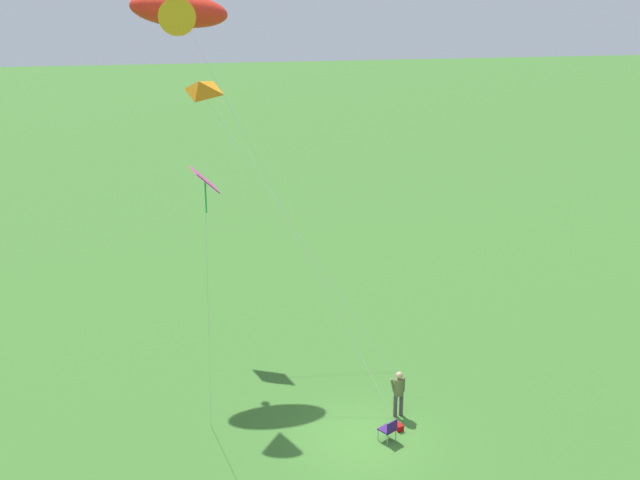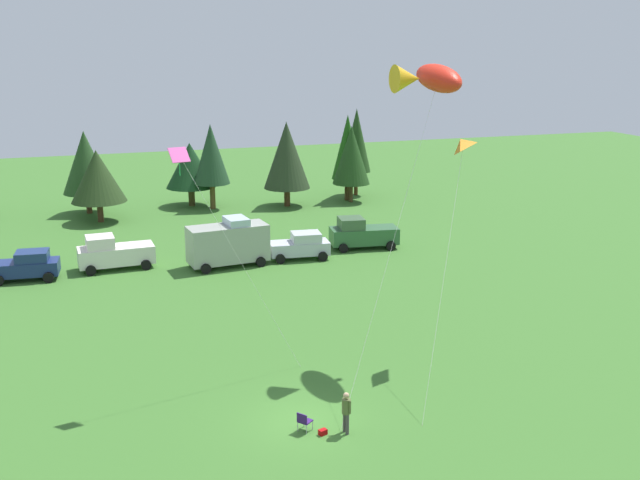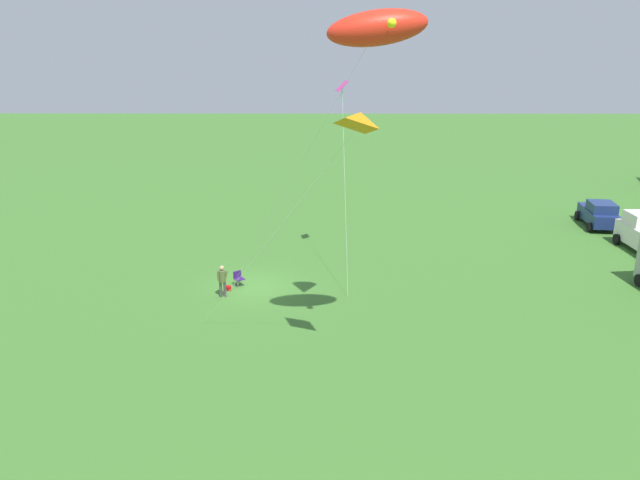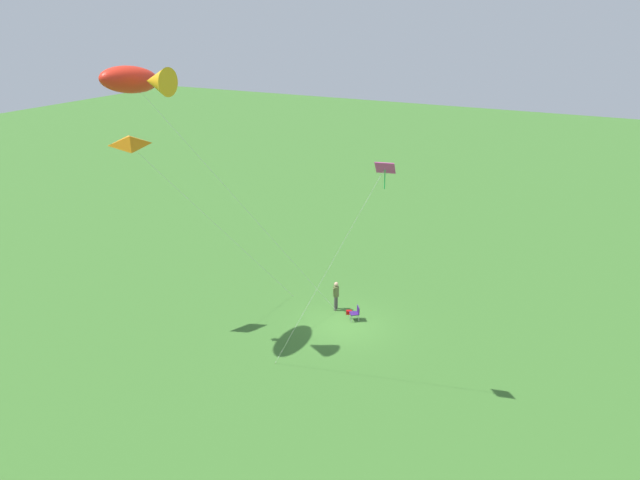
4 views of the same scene
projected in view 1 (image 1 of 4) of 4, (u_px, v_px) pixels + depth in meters
The scene contains 7 objects.
ground_plane at pixel (365, 439), 30.07m from camera, with size 160.00×160.00×0.00m, color #3A6E29.
person_kite_flyer at pixel (399, 390), 31.10m from camera, with size 0.39×0.56×1.74m.
folding_chair at pixel (389, 429), 29.77m from camera, with size 0.67×0.67×0.82m.
backpack_on_grass at pixel (399, 427), 30.55m from camera, with size 0.32×0.22×0.22m, color #AE0B0C.
kite_large_fish at pixel (179, 11), 32.29m from camera, with size 8.46×8.86×14.16m.
kite_diamond_rainbow at pixel (205, 194), 22.65m from camera, with size 5.76×0.74×10.71m.
kite_delta_orange at pixel (199, 88), 34.71m from camera, with size 5.92×7.93×10.72m.
Camera 1 is at (-25.49, 4.58, 16.77)m, focal length 50.00 mm.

